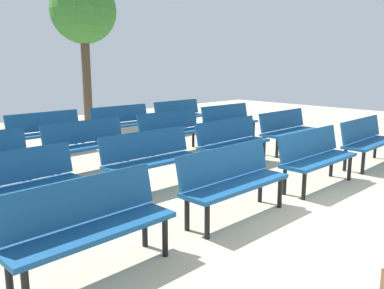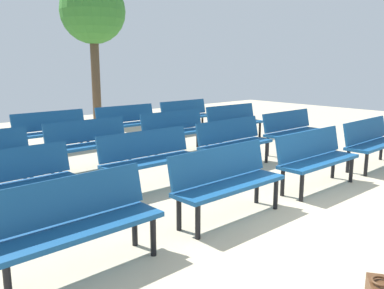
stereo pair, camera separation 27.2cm
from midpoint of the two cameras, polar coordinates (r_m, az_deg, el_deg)
name	(u,v)px [view 2 (the right image)]	position (r m, az deg, el deg)	size (l,w,h in m)	color
bench_r0_c0	(75,220)	(3.86, -14.10, -10.21)	(1.61, 0.51, 0.87)	navy
bench_r0_c1	(227,178)	(5.04, 6.42, -4.75)	(1.60, 0.49, 0.87)	navy
bench_r0_c2	(316,156)	(6.53, 18.12, -1.52)	(1.61, 0.50, 0.87)	navy
bench_r0_c3	(371,140)	(8.23, 24.79, 0.58)	(1.61, 0.51, 0.87)	navy
bench_r1_c0	(10,181)	(5.32, -22.83, -4.74)	(1.61, 0.50, 0.87)	navy
bench_r1_c1	(149,156)	(6.23, -4.81, -1.58)	(1.61, 0.53, 0.87)	navy
bench_r1_c2	(233,140)	(7.52, 6.88, 0.62)	(1.60, 0.50, 0.87)	navy
bench_r1_c3	(291,129)	(9.03, 14.64, 2.15)	(1.60, 0.49, 0.87)	navy
bench_r2_c1	(90,141)	(7.59, -13.18, 0.51)	(1.60, 0.49, 0.87)	navy
bench_r2_c2	(176,129)	(8.72, -1.41, 2.20)	(1.61, 0.52, 0.87)	navy
bench_r2_c3	(234,120)	(10.11, 6.74, 3.40)	(1.61, 0.53, 0.87)	navy
bench_r3_c1	(52,129)	(9.15, -18.26, 2.06)	(1.60, 0.49, 0.87)	navy
bench_r3_c2	(128,121)	(10.01, -8.18, 3.29)	(1.61, 0.51, 0.87)	navy
bench_r3_c3	(187,114)	(11.25, -0.07, 4.29)	(1.61, 0.51, 0.87)	navy
tree_0	(93,13)	(13.48, -13.19, 17.61)	(2.01, 2.01, 4.48)	#4C3A28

